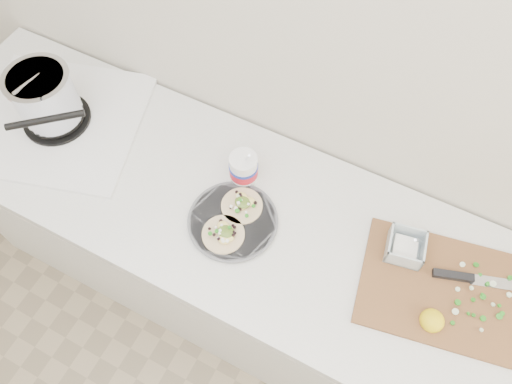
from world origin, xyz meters
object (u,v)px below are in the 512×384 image
at_px(stove, 50,106).
at_px(taco_plate, 233,220).
at_px(tub, 244,167).
at_px(cutboard, 444,284).

relative_size(stove, taco_plate, 2.46).
height_order(tub, cutboard, tub).
height_order(taco_plate, tub, tub).
relative_size(taco_plate, cutboard, 0.52).
xyz_separation_m(stove, tub, (0.69, 0.10, -0.02)).
bearing_deg(tub, cutboard, -5.30).
distance_m(tub, cutboard, 0.70).
bearing_deg(taco_plate, stove, 175.02).
bearing_deg(tub, taco_plate, -74.48).
relative_size(taco_plate, tub, 1.35).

